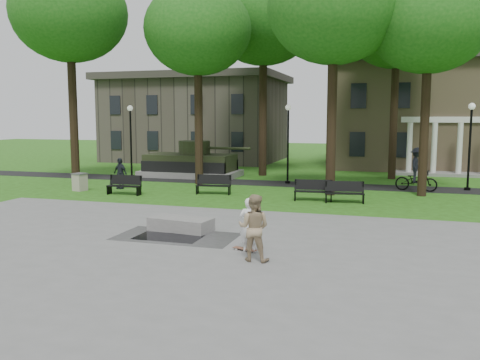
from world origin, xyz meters
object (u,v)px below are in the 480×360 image
object	(u,v)px
park_bench_0	(125,184)
trash_bin	(80,182)
cyclist	(416,173)
concrete_block	(181,224)
skateboarder	(249,225)
friend_watching	(254,228)

from	to	relation	value
park_bench_0	trash_bin	distance (m)	3.07
cyclist	trash_bin	world-z (taller)	cyclist
concrete_block	park_bench_0	size ratio (longest dim) A/B	1.22
concrete_block	skateboarder	distance (m)	3.75
skateboarder	trash_bin	bearing A→B (deg)	-39.73
cyclist	park_bench_0	bearing A→B (deg)	121.54
skateboarder	park_bench_0	size ratio (longest dim) A/B	0.90
skateboarder	park_bench_0	xyz separation A→B (m)	(-9.24, 9.04, -0.31)
trash_bin	friend_watching	bearing A→B (deg)	-39.38
concrete_block	park_bench_0	xyz separation A→B (m)	(-6.16, 6.98, 0.28)
friend_watching	trash_bin	distance (m)	16.35
friend_watching	trash_bin	size ratio (longest dim) A/B	1.94
skateboarder	friend_watching	size ratio (longest dim) A/B	0.87
concrete_block	trash_bin	bearing A→B (deg)	140.85
friend_watching	cyclist	world-z (taller)	cyclist
skateboarder	friend_watching	world-z (taller)	friend_watching
skateboarder	cyclist	distance (m)	15.63
cyclist	park_bench_0	distance (m)	15.54
skateboarder	friend_watching	bearing A→B (deg)	111.92
skateboarder	cyclist	xyz separation A→B (m)	(5.21, 14.73, 0.13)
skateboarder	trash_bin	size ratio (longest dim) A/B	1.69
skateboarder	cyclist	size ratio (longest dim) A/B	0.69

